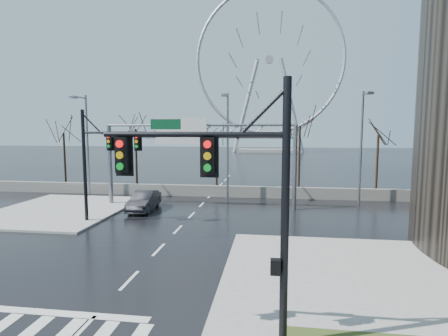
% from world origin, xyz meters
% --- Properties ---
extents(ground, '(260.00, 260.00, 0.00)m').
position_xyz_m(ground, '(0.00, 0.00, 0.00)').
color(ground, black).
rests_on(ground, ground).
extents(sidewalk_right_ext, '(12.00, 10.00, 0.15)m').
position_xyz_m(sidewalk_right_ext, '(10.00, 2.00, 0.07)').
color(sidewalk_right_ext, gray).
rests_on(sidewalk_right_ext, ground).
extents(sidewalk_far, '(10.00, 12.00, 0.15)m').
position_xyz_m(sidewalk_far, '(-11.00, 12.00, 0.07)').
color(sidewalk_far, gray).
rests_on(sidewalk_far, ground).
extents(barrier_wall, '(52.00, 0.50, 1.10)m').
position_xyz_m(barrier_wall, '(0.00, 20.00, 0.55)').
color(barrier_wall, slate).
rests_on(barrier_wall, ground).
extents(signal_mast_near, '(5.52, 0.41, 8.00)m').
position_xyz_m(signal_mast_near, '(5.14, -4.04, 4.87)').
color(signal_mast_near, black).
rests_on(signal_mast_near, ground).
extents(signal_mast_far, '(4.72, 0.41, 8.00)m').
position_xyz_m(signal_mast_far, '(-5.87, 8.96, 4.83)').
color(signal_mast_far, black).
rests_on(signal_mast_far, ground).
extents(sign_gantry, '(16.36, 0.40, 7.60)m').
position_xyz_m(sign_gantry, '(-0.38, 14.96, 5.18)').
color(sign_gantry, slate).
rests_on(sign_gantry, ground).
extents(streetlight_left, '(0.50, 2.55, 10.00)m').
position_xyz_m(streetlight_left, '(-12.00, 18.16, 5.89)').
color(streetlight_left, slate).
rests_on(streetlight_left, ground).
extents(streetlight_mid, '(0.50, 2.55, 10.00)m').
position_xyz_m(streetlight_mid, '(2.00, 18.16, 5.89)').
color(streetlight_mid, slate).
rests_on(streetlight_mid, ground).
extents(streetlight_right, '(0.50, 2.55, 10.00)m').
position_xyz_m(streetlight_right, '(14.00, 18.16, 5.89)').
color(streetlight_right, slate).
rests_on(streetlight_right, ground).
extents(tree_far_left, '(3.50, 3.50, 7.00)m').
position_xyz_m(tree_far_left, '(-18.00, 24.00, 5.57)').
color(tree_far_left, black).
rests_on(tree_far_left, ground).
extents(tree_left, '(3.75, 3.75, 7.50)m').
position_xyz_m(tree_left, '(-9.00, 23.50, 5.98)').
color(tree_left, black).
rests_on(tree_left, ground).
extents(tree_center, '(3.25, 3.25, 6.50)m').
position_xyz_m(tree_center, '(0.00, 24.50, 5.17)').
color(tree_center, black).
rests_on(tree_center, ground).
extents(tree_right, '(3.90, 3.90, 7.80)m').
position_xyz_m(tree_right, '(9.00, 23.50, 6.22)').
color(tree_right, black).
rests_on(tree_right, ground).
extents(tree_far_right, '(3.40, 3.40, 6.80)m').
position_xyz_m(tree_far_right, '(17.00, 24.00, 5.41)').
color(tree_far_right, black).
rests_on(tree_far_right, ground).
extents(ferris_wheel, '(45.00, 6.00, 50.91)m').
position_xyz_m(ferris_wheel, '(5.00, 95.00, 26.13)').
color(ferris_wheel, gray).
rests_on(ferris_wheel, ground).
extents(car, '(1.90, 4.85, 1.57)m').
position_xyz_m(car, '(-4.26, 13.16, 0.79)').
color(car, black).
rests_on(car, ground).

